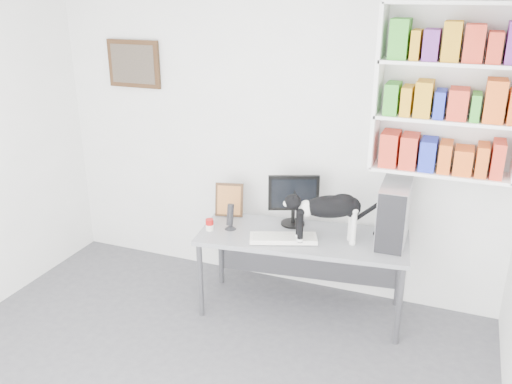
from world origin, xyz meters
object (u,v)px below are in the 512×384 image
at_px(speaker, 230,216).
at_px(monitor, 293,200).
at_px(desk, 301,274).
at_px(keyboard, 283,238).
at_px(cat, 328,219).
at_px(pc_tower, 394,213).
at_px(leaning_print, 229,199).
at_px(soup_can, 210,225).
at_px(bookshelf, 449,92).

bearing_deg(speaker, monitor, 43.47).
xyz_separation_m(desk, speaker, (-0.59, -0.09, 0.46)).
bearing_deg(keyboard, cat, -7.05).
relative_size(keyboard, pc_tower, 1.09).
height_order(speaker, leaning_print, leaning_print).
distance_m(leaning_print, cat, 0.96).
xyz_separation_m(pc_tower, speaker, (-1.26, -0.24, -0.13)).
relative_size(pc_tower, soup_can, 5.02).
xyz_separation_m(pc_tower, leaning_print, (-1.39, 0.02, -0.09)).
distance_m(bookshelf, desk, 1.81).
height_order(soup_can, cat, cat).
xyz_separation_m(speaker, cat, (0.81, 0.03, 0.09)).
xyz_separation_m(keyboard, pc_tower, (0.79, 0.29, 0.22)).
bearing_deg(desk, soup_can, -173.95).
distance_m(monitor, soup_can, 0.72).
height_order(speaker, soup_can, speaker).
relative_size(desk, cat, 2.49).
bearing_deg(desk, cat, -23.06).
height_order(pc_tower, speaker, pc_tower).
relative_size(desk, monitor, 3.73).
distance_m(soup_can, cat, 0.97).
relative_size(soup_can, cat, 0.14).
relative_size(bookshelf, keyboard, 2.37).
distance_m(bookshelf, cat, 1.26).
bearing_deg(leaning_print, pc_tower, -14.51).
distance_m(keyboard, leaning_print, 0.68).
xyz_separation_m(monitor, speaker, (-0.45, -0.27, -0.11)).
distance_m(keyboard, soup_can, 0.62).
bearing_deg(soup_can, bookshelf, 15.78).
relative_size(monitor, cat, 0.67).
bearing_deg(soup_can, monitor, 30.51).
bearing_deg(speaker, cat, 14.68).
bearing_deg(leaning_print, cat, -27.50).
distance_m(keyboard, pc_tower, 0.87).
relative_size(keyboard, leaning_print, 1.75).
distance_m(pc_tower, speaker, 1.29).
relative_size(keyboard, soup_can, 5.48).
height_order(desk, soup_can, soup_can).
distance_m(monitor, speaker, 0.54).
bearing_deg(speaker, keyboard, 6.72).
bearing_deg(leaning_print, soup_can, -108.11).
height_order(desk, keyboard, keyboard).
height_order(monitor, pc_tower, pc_tower).
distance_m(pc_tower, soup_can, 1.46).
xyz_separation_m(monitor, soup_can, (-0.60, -0.35, -0.17)).
bearing_deg(monitor, pc_tower, -23.83).
bearing_deg(keyboard, desk, 29.66).
bearing_deg(leaning_print, keyboard, -40.95).
bearing_deg(monitor, cat, -55.61).
relative_size(bookshelf, desk, 0.75).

